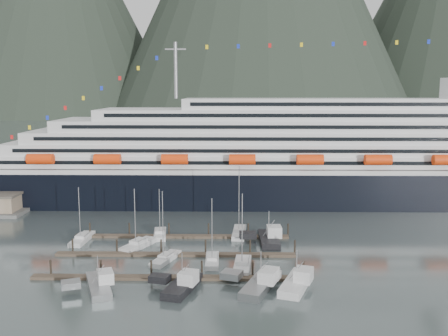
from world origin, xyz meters
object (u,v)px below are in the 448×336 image
Objects in this scene: sailboat_c at (212,261)px; sailboat_h at (242,266)px; trawler_d at (295,282)px; sailboat_a at (138,245)px; cruise_ship at (313,161)px; sailboat_b at (166,259)px; sailboat_f at (160,234)px; trawler_c at (260,282)px; trawler_b at (182,285)px; trawler_e at (268,238)px; trawler_a at (98,285)px; sailboat_g at (239,233)px; sailboat_e at (82,239)px.

sailboat_h is (5.71, -3.02, 0.03)m from sailboat_c.
sailboat_a is at bearing 73.93° from trawler_d.
cruise_ship is 67.31m from sailboat_b.
sailboat_f is 37.11m from trawler_c.
cruise_ship reaches higher than trawler_c.
sailboat_b is 15.35m from sailboat_h.
sailboat_h is (14.80, -4.06, 0.03)m from sailboat_b.
trawler_e is (16.18, 27.28, 0.07)m from trawler_b.
trawler_a is at bearing 118.20° from sailboat_h.
sailboat_c is 1.15× the size of sailboat_f.
sailboat_g reaches higher than trawler_e.
sailboat_f is (16.56, 4.16, -0.01)m from sailboat_e.
sailboat_e is 0.85× the size of sailboat_h.
sailboat_c is at bearing -97.70° from sailboat_a.
sailboat_c is 1.11× the size of trawler_a.
sailboat_e is 38.82m from sailboat_h.
sailboat_c is (-27.48, -56.35, -11.62)m from cruise_ship.
sailboat_g is 22.89m from sailboat_h.
trawler_b is 0.80× the size of trawler_c.
sailboat_h is at bearing -86.41° from sailboat_b.
sailboat_g reaches higher than trawler_a.
sailboat_c is 20.60m from sailboat_g.
sailboat_e is 1.06× the size of trawler_a.
sailboat_b is at bearing -118.07° from sailboat_a.
sailboat_a is 1.05× the size of sailboat_e.
sailboat_h is at bearing -96.75° from sailboat_a.
trawler_a is 1.07× the size of trawler_b.
trawler_e is (30.19, 27.36, 0.12)m from trawler_a.
sailboat_h is at bearing 63.83° from trawler_d.
sailboat_g reaches higher than sailboat_b.
trawler_d is (19.09, 1.50, 0.02)m from trawler_b.
sailboat_e is 1.13× the size of trawler_b.
sailboat_h is (34.83, -17.16, 0.03)m from sailboat_e.
trawler_c is at bearing -146.38° from sailboat_c.
trawler_c is (3.06, -32.14, 0.44)m from sailboat_g.
sailboat_c reaches higher than trawler_b.
sailboat_e is 37.01m from trawler_b.
sailboat_c is at bearing 137.81° from trawler_e.
cruise_ship reaches higher than sailboat_a.
sailboat_g is 41.21m from trawler_a.
sailboat_f is 0.93× the size of trawler_d.
sailboat_b is 1.25× the size of sailboat_f.
trawler_a is at bearing 166.08° from sailboat_b.
trawler_d is 25.94m from trawler_e.
sailboat_a is 1.11× the size of trawler_a.
sailboat_g is (34.53, 5.73, 0.03)m from sailboat_e.
trawler_b is (14.01, 0.08, 0.05)m from trawler_a.
trawler_c is (21.03, -30.57, 0.48)m from sailboat_f.
trawler_e is (5.90, 16.74, 0.51)m from sailboat_h.
trawler_a is 40.74m from trawler_e.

